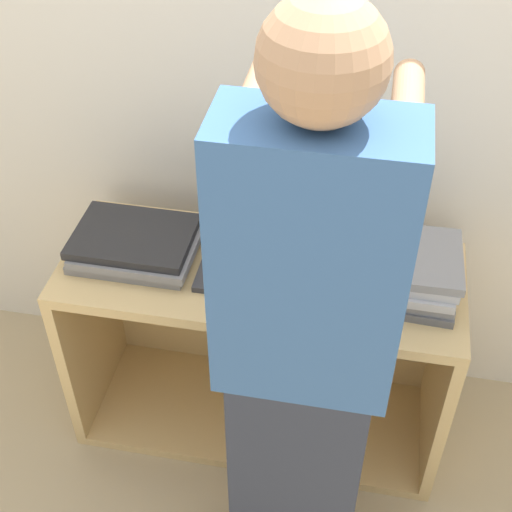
{
  "coord_description": "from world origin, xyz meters",
  "views": [
    {
      "loc": [
        0.28,
        -1.32,
        2.17
      ],
      "look_at": [
        0.0,
        0.17,
        0.84
      ],
      "focal_mm": 50.0,
      "sensor_mm": 36.0,
      "label": 1
    }
  ],
  "objects_px": {
    "laptop_stack_right": "(394,269)",
    "person": "(303,357)",
    "laptop_stack_left": "(135,245)",
    "laptop_open": "(264,245)"
  },
  "relations": [
    {
      "from": "laptop_open",
      "to": "person",
      "type": "distance_m",
      "value": 0.56
    },
    {
      "from": "laptop_stack_right",
      "to": "laptop_open",
      "type": "bearing_deg",
      "value": 172.9
    },
    {
      "from": "laptop_open",
      "to": "person",
      "type": "height_order",
      "value": "person"
    },
    {
      "from": "laptop_open",
      "to": "laptop_stack_right",
      "type": "bearing_deg",
      "value": -7.1
    },
    {
      "from": "laptop_stack_left",
      "to": "person",
      "type": "height_order",
      "value": "person"
    },
    {
      "from": "laptop_open",
      "to": "laptop_stack_right",
      "type": "distance_m",
      "value": 0.39
    },
    {
      "from": "laptop_stack_left",
      "to": "laptop_stack_right",
      "type": "height_order",
      "value": "laptop_stack_right"
    },
    {
      "from": "laptop_stack_right",
      "to": "person",
      "type": "bearing_deg",
      "value": -113.52
    },
    {
      "from": "laptop_open",
      "to": "laptop_stack_left",
      "type": "bearing_deg",
      "value": -172.67
    },
    {
      "from": "laptop_stack_left",
      "to": "laptop_open",
      "type": "bearing_deg",
      "value": 7.33
    }
  ]
}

